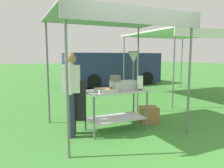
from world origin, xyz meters
name	(u,v)px	position (x,y,z in m)	size (l,w,h in m)	color
ground_plane	(65,93)	(0.00, 6.00, 0.00)	(70.00, 70.00, 0.00)	#3D7F33
stall_canopy	(114,21)	(-0.04, 1.19, 2.24)	(2.58, 2.09, 2.34)	slate
donut_cart	(116,101)	(-0.04, 1.09, 0.63)	(1.27, 0.64, 0.85)	#B7B7BC
donut_tray	(106,91)	(-0.31, 0.97, 0.88)	(0.39, 0.34, 0.07)	#B7B7BC
donut_fryer	(126,77)	(0.22, 1.14, 1.12)	(0.62, 0.28, 0.80)	#B7B7BC
menu_sign	(140,84)	(0.44, 0.94, 0.98)	(0.13, 0.05, 0.29)	black
vendor	(72,90)	(-0.94, 1.19, 0.90)	(0.46, 0.53, 1.61)	#2D3347
supply_crate	(149,115)	(0.89, 1.25, 0.19)	(0.49, 0.46, 0.37)	olive
van_navy	(113,68)	(2.95, 7.62, 0.88)	(5.16, 2.38, 1.69)	navy
neighbour_tent	(181,35)	(3.87, 3.56, 2.31)	(3.33, 3.27, 2.38)	slate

